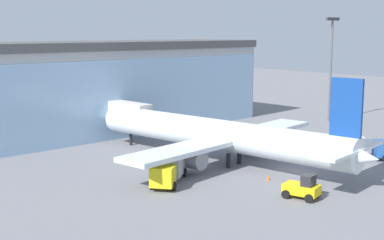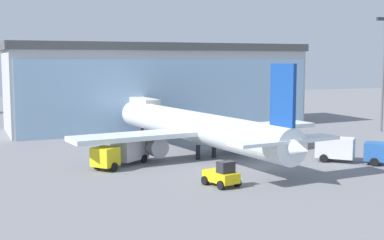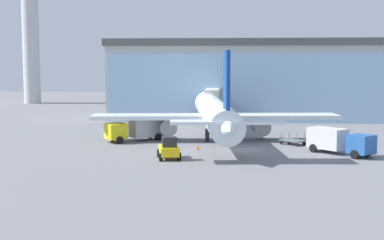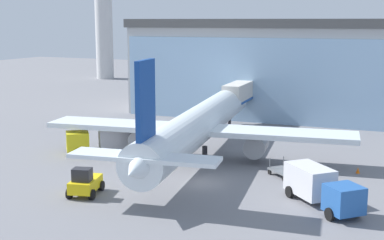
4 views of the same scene
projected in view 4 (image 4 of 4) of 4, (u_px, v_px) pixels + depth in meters
The scene contains 10 objects.
ground at pixel (199, 182), 45.11m from camera, with size 240.00×240.00×0.00m, color slate.
terminal_building at pixel (302, 68), 75.25m from camera, with size 49.44×17.41×13.68m.
jet_bridge at pixel (243, 92), 70.40m from camera, with size 3.18×12.02×5.62m.
airplane at pixel (200, 124), 53.12m from camera, with size 30.73×38.51×10.78m.
catering_truck at pixel (106, 139), 54.97m from camera, with size 7.00×6.38×2.65m.
fuel_truck at pixel (320, 186), 39.27m from camera, with size 6.79×6.65×2.65m.
baggage_cart at pixel (284, 171), 46.69m from camera, with size 3.17×3.04×1.50m.
pushback_tug at pixel (85, 183), 41.73m from camera, with size 2.91×3.57×2.30m.
safety_cone_nose at pixel (148, 175), 46.46m from camera, with size 0.36×0.36×0.55m, color orange.
safety_cone_wingtip at pixel (358, 170), 47.79m from camera, with size 0.36×0.36×0.55m, color orange.
Camera 4 is at (17.79, -39.57, 13.47)m, focal length 50.00 mm.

